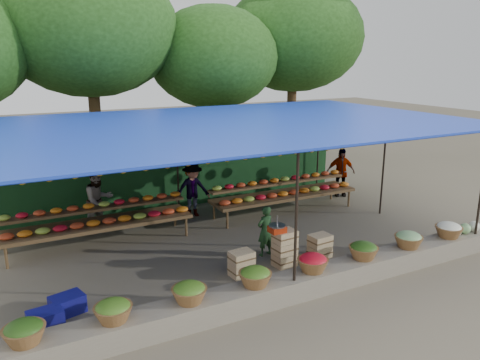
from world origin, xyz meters
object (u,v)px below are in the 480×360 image
crate_counter (283,252)px  blue_crate_back (67,304)px  vendor_seated (265,231)px  blue_crate_front (46,320)px  weighing_scale (277,228)px

crate_counter → blue_crate_back: crate_counter is taller
vendor_seated → blue_crate_back: 4.21m
blue_crate_front → crate_counter: bearing=-3.8°
vendor_seated → weighing_scale: bearing=71.1°
weighing_scale → blue_crate_front: 4.49m
weighing_scale → blue_crate_front: weighing_scale is taller
vendor_seated → blue_crate_front: vendor_seated is taller
weighing_scale → blue_crate_front: size_ratio=0.68×
vendor_seated → blue_crate_back: size_ratio=2.12×
vendor_seated → blue_crate_front: 4.64m
blue_crate_back → blue_crate_front: bearing=-151.8°
blue_crate_front → blue_crate_back: size_ratio=0.99×
crate_counter → blue_crate_front: crate_counter is taller
weighing_scale → blue_crate_front: (-4.43, -0.23, -0.70)m
weighing_scale → blue_crate_back: size_ratio=0.67×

